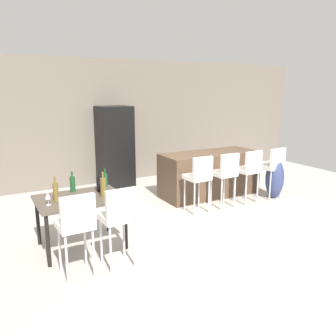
{
  "coord_description": "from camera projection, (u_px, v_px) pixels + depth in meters",
  "views": [
    {
      "loc": [
        -3.46,
        -4.94,
        2.21
      ],
      "look_at": [
        -0.55,
        0.31,
        0.85
      ],
      "focal_mm": 37.33,
      "sensor_mm": 36.0,
      "label": 1
    }
  ],
  "objects": [
    {
      "name": "kitchen_island",
      "position": [
        209.0,
        174.0,
        7.37
      ],
      "size": [
        2.08,
        0.82,
        0.92
      ],
      "primitive_type": "cube",
      "color": "#4C3828",
      "rests_on": "ground_plane"
    },
    {
      "name": "dining_table",
      "position": [
        80.0,
        202.0,
        4.87
      ],
      "size": [
        1.17,
        0.87,
        0.74
      ],
      "color": "#4C4238",
      "rests_on": "ground_plane"
    },
    {
      "name": "wine_bottle_near",
      "position": [
        98.0,
        184.0,
        5.11
      ],
      "size": [
        0.06,
        0.06,
        0.28
      ],
      "color": "black",
      "rests_on": "dining_table"
    },
    {
      "name": "floor_vase",
      "position": [
        275.0,
        178.0,
        7.17
      ],
      "size": [
        0.37,
        0.37,
        0.98
      ],
      "color": "navy",
      "rests_on": "ground_plane"
    },
    {
      "name": "ground_plane",
      "position": [
        202.0,
        214.0,
        6.34
      ],
      "size": [
        10.0,
        10.0,
        0.0
      ],
      "primitive_type": "plane",
      "color": "#ADA89E"
    },
    {
      "name": "dining_chair_near",
      "position": [
        76.0,
        222.0,
        4.06
      ],
      "size": [
        0.41,
        0.41,
        1.05
      ],
      "color": "white",
      "rests_on": "ground_plane"
    },
    {
      "name": "refrigerator",
      "position": [
        115.0,
        147.0,
        8.01
      ],
      "size": [
        0.72,
        0.68,
        1.84
      ],
      "primitive_type": "cube",
      "color": "black",
      "rests_on": "ground_plane"
    },
    {
      "name": "back_wall",
      "position": [
        134.0,
        121.0,
        8.59
      ],
      "size": [
        10.0,
        0.12,
        2.9
      ],
      "primitive_type": "cube",
      "color": "#665B51",
      "rests_on": "ground_plane"
    },
    {
      "name": "bar_chair_left",
      "position": [
        199.0,
        175.0,
        6.27
      ],
      "size": [
        0.41,
        0.41,
        1.05
      ],
      "color": "white",
      "rests_on": "ground_plane"
    },
    {
      "name": "dining_chair_far",
      "position": [
        119.0,
        214.0,
        4.31
      ],
      "size": [
        0.42,
        0.42,
        1.05
      ],
      "color": "white",
      "rests_on": "ground_plane"
    },
    {
      "name": "bar_chair_far",
      "position": [
        273.0,
        165.0,
        7.13
      ],
      "size": [
        0.43,
        0.43,
        1.05
      ],
      "color": "white",
      "rests_on": "ground_plane"
    },
    {
      "name": "wine_glass_left",
      "position": [
        48.0,
        196.0,
        4.51
      ],
      "size": [
        0.07,
        0.07,
        0.17
      ],
      "color": "silver",
      "rests_on": "dining_table"
    },
    {
      "name": "bar_chair_middle",
      "position": [
        226.0,
        172.0,
        6.55
      ],
      "size": [
        0.41,
        0.41,
        1.05
      ],
      "color": "white",
      "rests_on": "ground_plane"
    },
    {
      "name": "wine_bottle_right",
      "position": [
        105.0,
        180.0,
        5.37
      ],
      "size": [
        0.07,
        0.07,
        0.29
      ],
      "color": "#194723",
      "rests_on": "dining_table"
    },
    {
      "name": "wine_bottle_far",
      "position": [
        103.0,
        187.0,
        4.89
      ],
      "size": [
        0.08,
        0.08,
        0.35
      ],
      "color": "brown",
      "rests_on": "dining_table"
    },
    {
      "name": "bar_chair_right",
      "position": [
        249.0,
        168.0,
        6.82
      ],
      "size": [
        0.43,
        0.43,
        1.05
      ],
      "color": "white",
      "rests_on": "ground_plane"
    },
    {
      "name": "wine_bottle_end",
      "position": [
        56.0,
        191.0,
        4.68
      ],
      "size": [
        0.07,
        0.07,
        0.34
      ],
      "color": "brown",
      "rests_on": "dining_table"
    },
    {
      "name": "wine_bottle_corner",
      "position": [
        72.0,
        184.0,
        5.11
      ],
      "size": [
        0.08,
        0.08,
        0.3
      ],
      "color": "#194723",
      "rests_on": "dining_table"
    }
  ]
}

